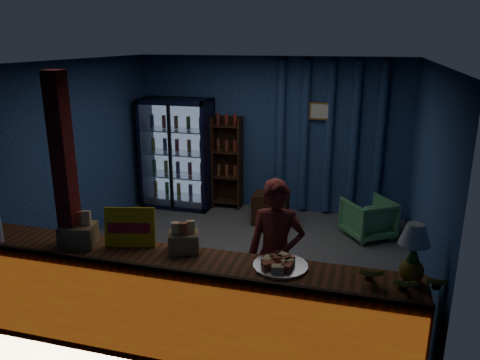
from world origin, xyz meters
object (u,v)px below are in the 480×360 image
object	(u,v)px
shopkeeper	(276,255)
pastry_tray	(280,264)
table_lamp	(415,237)
green_chair	(368,218)

from	to	relation	value
shopkeeper	pastry_tray	world-z (taller)	shopkeeper
shopkeeper	table_lamp	bearing A→B (deg)	-28.97
shopkeeper	table_lamp	size ratio (longest dim) A/B	3.15
pastry_tray	table_lamp	size ratio (longest dim) A/B	0.97
shopkeeper	pastry_tray	distance (m)	0.61
shopkeeper	table_lamp	xyz separation A→B (m)	(1.22, -0.49, 0.56)
shopkeeper	green_chair	size ratio (longest dim) A/B	2.39
green_chair	table_lamp	xyz separation A→B (m)	(0.34, -3.08, 1.04)
pastry_tray	green_chair	bearing A→B (deg)	76.84
pastry_tray	table_lamp	bearing A→B (deg)	3.52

